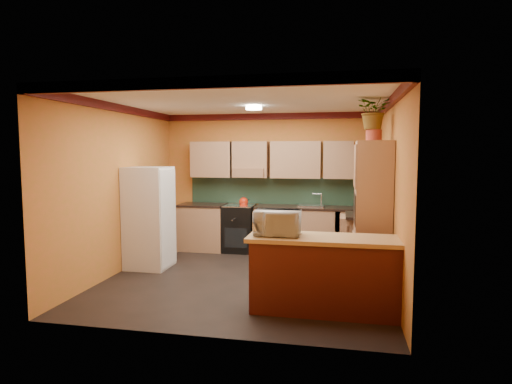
# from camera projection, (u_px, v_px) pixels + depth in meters

# --- Properties ---
(room_shell) EXTENTS (4.24, 4.24, 2.72)m
(room_shell) POSITION_uv_depth(u_px,v_px,m) (251.00, 143.00, 6.65)
(room_shell) COLOR black
(room_shell) RESTS_ON ground
(base_cabinets_back) EXTENTS (3.65, 0.60, 0.88)m
(base_cabinets_back) POSITION_uv_depth(u_px,v_px,m) (271.00, 230.00, 8.27)
(base_cabinets_back) COLOR tan
(base_cabinets_back) RESTS_ON ground
(countertop_back) EXTENTS (3.65, 0.62, 0.04)m
(countertop_back) POSITION_uv_depth(u_px,v_px,m) (271.00, 207.00, 8.23)
(countertop_back) COLOR black
(countertop_back) RESTS_ON base_cabinets_back
(stove) EXTENTS (0.58, 0.58, 0.91)m
(stove) POSITION_uv_depth(u_px,v_px,m) (239.00, 228.00, 8.39)
(stove) COLOR black
(stove) RESTS_ON ground
(kettle) EXTENTS (0.20, 0.20, 0.18)m
(kettle) POSITION_uv_depth(u_px,v_px,m) (244.00, 201.00, 8.27)
(kettle) COLOR red
(kettle) RESTS_ON stove
(sink) EXTENTS (0.48, 0.40, 0.03)m
(sink) POSITION_uv_depth(u_px,v_px,m) (311.00, 206.00, 8.07)
(sink) COLOR silver
(sink) RESTS_ON countertop_back
(base_cabinets_right) EXTENTS (0.60, 0.80, 0.88)m
(base_cabinets_right) POSITION_uv_depth(u_px,v_px,m) (364.00, 243.00, 7.11)
(base_cabinets_right) COLOR tan
(base_cabinets_right) RESTS_ON ground
(countertop_right) EXTENTS (0.62, 0.80, 0.04)m
(countertop_right) POSITION_uv_depth(u_px,v_px,m) (365.00, 215.00, 7.07)
(countertop_right) COLOR black
(countertop_right) RESTS_ON base_cabinets_right
(fridge) EXTENTS (0.68, 0.66, 1.70)m
(fridge) POSITION_uv_depth(u_px,v_px,m) (149.00, 218.00, 7.18)
(fridge) COLOR white
(fridge) RESTS_ON ground
(pantry) EXTENTS (0.48, 0.90, 2.10)m
(pantry) POSITION_uv_depth(u_px,v_px,m) (372.00, 215.00, 6.09)
(pantry) COLOR tan
(pantry) RESTS_ON ground
(fern_pot) EXTENTS (0.22, 0.22, 0.16)m
(fern_pot) POSITION_uv_depth(u_px,v_px,m) (374.00, 135.00, 6.03)
(fern_pot) COLOR #A23927
(fern_pot) RESTS_ON pantry
(fern) EXTENTS (0.51, 0.45, 0.54)m
(fern) POSITION_uv_depth(u_px,v_px,m) (374.00, 110.00, 6.00)
(fern) COLOR tan
(fern) RESTS_ON fern_pot
(breakfast_bar) EXTENTS (1.80, 0.55, 0.88)m
(breakfast_bar) POSITION_uv_depth(u_px,v_px,m) (326.00, 277.00, 5.18)
(breakfast_bar) COLOR #511712
(breakfast_bar) RESTS_ON ground
(bar_top) EXTENTS (1.90, 0.65, 0.05)m
(bar_top) POSITION_uv_depth(u_px,v_px,m) (327.00, 239.00, 5.13)
(bar_top) COLOR tan
(bar_top) RESTS_ON breakfast_bar
(microwave) EXTENTS (0.56, 0.38, 0.31)m
(microwave) POSITION_uv_depth(u_px,v_px,m) (277.00, 223.00, 5.23)
(microwave) COLOR white
(microwave) RESTS_ON bar_top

